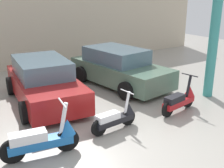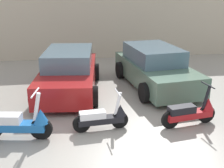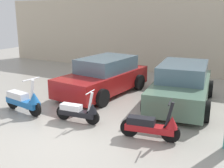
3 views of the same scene
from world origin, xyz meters
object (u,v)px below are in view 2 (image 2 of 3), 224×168
at_px(scooter_front_left, 19,123).
at_px(scooter_front_right, 103,117).
at_px(car_rear_center, 155,68).
at_px(car_rear_left, 69,72).
at_px(scooter_front_center, 191,111).

bearing_deg(scooter_front_left, scooter_front_right, 13.77).
height_order(scooter_front_left, car_rear_center, car_rear_center).
bearing_deg(scooter_front_right, scooter_front_left, 179.69).
height_order(scooter_front_right, car_rear_left, car_rear_left).
xyz_separation_m(scooter_front_left, scooter_front_center, (4.05, 0.10, -0.04)).
relative_size(scooter_front_left, car_rear_center, 0.39).
relative_size(scooter_front_right, car_rear_center, 0.32).
bearing_deg(scooter_front_right, car_rear_center, 49.07).
relative_size(scooter_front_left, car_rear_left, 0.40).
bearing_deg(car_rear_left, scooter_front_left, -14.41).
bearing_deg(scooter_front_left, scooter_front_center, 10.30).
xyz_separation_m(scooter_front_center, car_rear_center, (-0.09, 2.94, 0.28)).
distance_m(scooter_front_right, scooter_front_center, 2.16).
height_order(scooter_front_left, car_rear_left, car_rear_left).
relative_size(car_rear_left, car_rear_center, 0.98).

